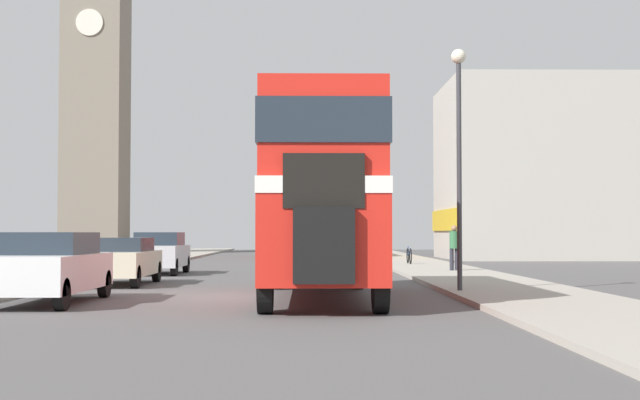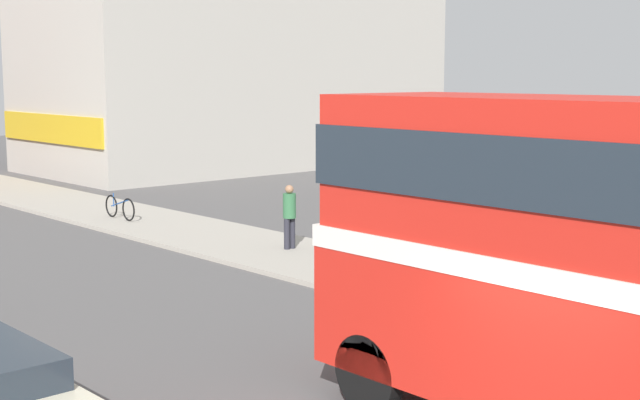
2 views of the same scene
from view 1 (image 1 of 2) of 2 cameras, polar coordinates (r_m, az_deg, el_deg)
The scene contains 12 objects.
ground_plane at distance 21.22m, azimuth -5.28°, elevation -6.17°, with size 120.00×120.00×0.00m, color #565454.
sidewalk_right at distance 21.76m, azimuth 12.83°, elevation -5.87°, with size 3.50×120.00×0.12m.
double_decker_bus at distance 20.30m, azimuth 0.00°, elevation 0.94°, with size 2.44×9.41×4.35m.
bus_distant at distance 54.88m, azimuth -0.46°, elevation -1.03°, with size 2.39×10.69×4.29m.
car_parked_near at distance 19.86m, azimuth -16.93°, elevation -4.10°, with size 1.74×4.51×1.52m.
car_parked_mid at distance 26.48m, azimuth -12.73°, elevation -3.76°, with size 1.81×4.27×1.37m.
car_parked_far at distance 33.09m, azimuth -10.25°, elevation -3.33°, with size 1.76×3.94×1.53m.
pedestrian_walking at distance 33.41m, azimuth 8.58°, elevation -2.85°, with size 0.34×0.34×1.67m.
bicycle_on_pavement at distance 40.45m, azimuth 5.73°, elevation -3.56°, with size 0.05×1.76×0.78m.
street_lamp at distance 21.92m, azimuth 8.88°, elevation 4.33°, with size 0.36×0.36×5.86m.
church_tower at distance 68.33m, azimuth -14.10°, elevation 10.98°, with size 4.46×4.46×33.08m.
shop_building_block at distance 55.35m, azimuth 18.54°, elevation 1.74°, with size 20.59×9.73×10.28m.
Camera 1 is at (1.63, -21.10, 1.50)m, focal length 50.00 mm.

